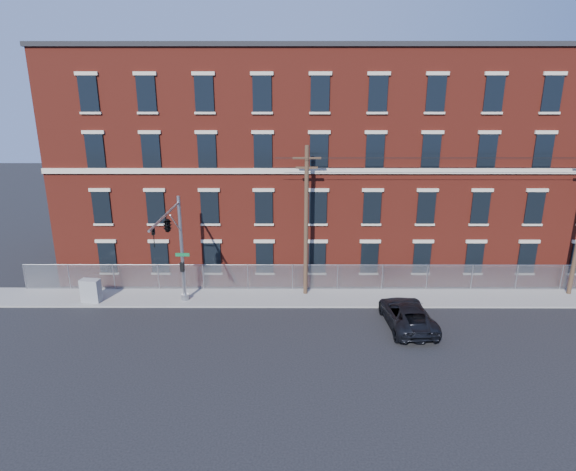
# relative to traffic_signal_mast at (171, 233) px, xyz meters

# --- Properties ---
(ground) EXTENTS (140.00, 140.00, 0.00)m
(ground) POSITION_rel_traffic_signal_mast_xyz_m (6.00, -2.18, -5.39)
(ground) COLOR black
(ground) RESTS_ON ground
(sidewalk) EXTENTS (65.00, 3.00, 0.12)m
(sidewalk) POSITION_rel_traffic_signal_mast_xyz_m (18.00, 2.82, -5.33)
(sidewalk) COLOR gray
(sidewalk) RESTS_ON ground
(mill_building) EXTENTS (55.30, 14.32, 16.30)m
(mill_building) POSITION_rel_traffic_signal_mast_xyz_m (18.00, 11.75, 2.76)
(mill_building) COLOR maroon
(mill_building) RESTS_ON ground
(chain_link_fence) EXTENTS (59.06, 0.06, 1.85)m
(chain_link_fence) POSITION_rel_traffic_signal_mast_xyz_m (18.00, 4.12, -4.33)
(chain_link_fence) COLOR #A5A8AD
(chain_link_fence) RESTS_ON ground
(traffic_signal_mast) EXTENTS (0.90, 6.75, 7.00)m
(traffic_signal_mast) POSITION_rel_traffic_signal_mast_xyz_m (0.00, 0.00, 0.00)
(traffic_signal_mast) COLOR #9EA0A5
(traffic_signal_mast) RESTS_ON ground
(utility_pole_near) EXTENTS (1.80, 0.28, 10.00)m
(utility_pole_near) POSITION_rel_traffic_signal_mast_xyz_m (8.00, 3.42, -0.05)
(utility_pole_near) COLOR #443122
(utility_pole_near) RESTS_ON ground
(pickup_truck) EXTENTS (2.77, 5.49, 1.49)m
(pickup_truck) POSITION_rel_traffic_signal_mast_xyz_m (13.84, -1.11, -4.64)
(pickup_truck) COLOR black
(pickup_truck) RESTS_ON ground
(utility_cabinet) EXTENTS (1.30, 0.78, 1.54)m
(utility_cabinet) POSITION_rel_traffic_signal_mast_xyz_m (-6.05, 2.02, -4.50)
(utility_cabinet) COLOR gray
(utility_cabinet) RESTS_ON sidewalk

